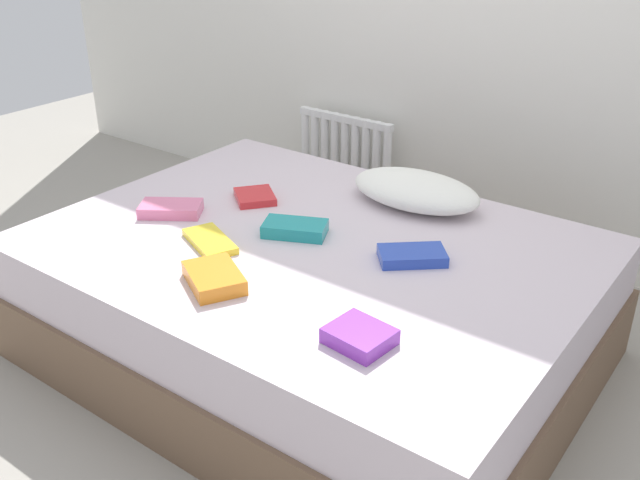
% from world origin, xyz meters
% --- Properties ---
extents(ground_plane, '(8.00, 8.00, 0.00)m').
position_xyz_m(ground_plane, '(0.00, 0.00, 0.00)').
color(ground_plane, '#9E998E').
extents(bed, '(2.00, 1.50, 0.50)m').
position_xyz_m(bed, '(0.00, 0.00, 0.25)').
color(bed, brown).
rests_on(bed, ground).
extents(radiator, '(0.59, 0.04, 0.46)m').
position_xyz_m(radiator, '(-0.68, 1.20, 0.33)').
color(radiator, white).
rests_on(radiator, ground).
extents(pillow, '(0.54, 0.33, 0.13)m').
position_xyz_m(pillow, '(0.14, 0.51, 0.56)').
color(pillow, white).
rests_on(pillow, bed).
extents(textbook_blue, '(0.26, 0.25, 0.04)m').
position_xyz_m(textbook_blue, '(0.37, 0.08, 0.52)').
color(textbook_blue, '#2847B7').
rests_on(textbook_blue, bed).
extents(textbook_yellow, '(0.27, 0.21, 0.03)m').
position_xyz_m(textbook_yellow, '(-0.27, -0.25, 0.51)').
color(textbook_yellow, yellow).
rests_on(textbook_yellow, bed).
extents(textbook_orange, '(0.27, 0.25, 0.05)m').
position_xyz_m(textbook_orange, '(-0.06, -0.45, 0.53)').
color(textbook_orange, orange).
rests_on(textbook_orange, bed).
extents(textbook_pink, '(0.27, 0.24, 0.04)m').
position_xyz_m(textbook_pink, '(-0.59, -0.15, 0.52)').
color(textbook_pink, pink).
rests_on(textbook_pink, bed).
extents(textbook_teal, '(0.26, 0.21, 0.05)m').
position_xyz_m(textbook_teal, '(-0.08, 0.00, 0.52)').
color(textbook_teal, teal).
rests_on(textbook_teal, bed).
extents(textbook_purple, '(0.19, 0.17, 0.05)m').
position_xyz_m(textbook_purple, '(0.50, -0.44, 0.52)').
color(textbook_purple, purple).
rests_on(textbook_purple, bed).
extents(textbook_red, '(0.23, 0.23, 0.03)m').
position_xyz_m(textbook_red, '(-0.41, 0.16, 0.51)').
color(textbook_red, red).
rests_on(textbook_red, bed).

